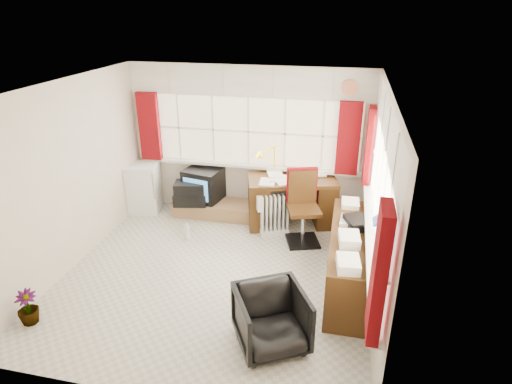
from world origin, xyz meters
TOP-DOWN VIEW (x-y plane):
  - ground at (0.00, 0.00)m, footprint 4.00×4.00m
  - room_walls at (0.00, 0.00)m, footprint 4.00×4.00m
  - window_back at (0.00, 1.94)m, footprint 3.70×0.12m
  - window_right at (1.94, 0.00)m, footprint 0.12×3.70m
  - curtains at (0.92, 0.93)m, footprint 3.83×3.83m
  - overhead_cabinets at (0.98, 0.98)m, footprint 3.98×3.98m
  - desk at (0.78, 1.69)m, footprint 1.53×1.04m
  - desk_lamp at (0.44, 1.93)m, footprint 0.20×0.18m
  - task_chair at (1.00, 1.24)m, footprint 0.60×0.62m
  - office_chair at (0.96, -1.08)m, footprint 0.96×0.97m
  - radiator at (0.57, 1.28)m, footprint 0.48×0.33m
  - credenza at (1.73, 0.20)m, footprint 0.50×2.00m
  - file_tray at (1.79, 0.39)m, footprint 0.38×0.42m
  - tv_bench at (-0.55, 1.72)m, footprint 1.40×0.50m
  - crt_tv at (-0.76, 1.83)m, footprint 0.70×0.66m
  - hifi_stack at (-0.91, 1.57)m, footprint 0.60×0.44m
  - mini_fridge at (-1.80, 1.65)m, footprint 0.60×0.60m
  - spray_bottle_a at (-0.72, 0.86)m, footprint 0.11×0.11m
  - spray_bottle_b at (0.39, 1.30)m, footprint 0.13×0.13m
  - flower_vase at (-1.80, -1.34)m, footprint 0.31×0.31m

SIDE VIEW (x-z plane):
  - ground at x=0.00m, z-range 0.00..0.00m
  - spray_bottle_b at x=0.39m, z-range 0.00..0.20m
  - tv_bench at x=-0.55m, z-range 0.00..0.25m
  - spray_bottle_a at x=-0.72m, z-range 0.00..0.27m
  - flower_vase at x=-1.80m, z-range 0.00..0.42m
  - radiator at x=0.57m, z-range -0.06..0.60m
  - office_chair at x=0.96m, z-range 0.00..0.66m
  - credenza at x=1.73m, z-range -0.03..0.82m
  - mini_fridge at x=-1.80m, z-range 0.00..0.85m
  - hifi_stack at x=-0.91m, z-range 0.24..0.63m
  - desk at x=0.78m, z-range 0.03..0.87m
  - crt_tv at x=-0.76m, z-range 0.25..0.79m
  - task_chair at x=1.00m, z-range 0.03..1.17m
  - file_tray at x=1.79m, z-range 0.75..0.87m
  - window_back at x=0.00m, z-range -0.85..2.75m
  - window_right at x=1.94m, z-range -0.85..2.75m
  - desk_lamp at x=0.44m, z-range 0.90..1.37m
  - curtains at x=0.92m, z-range 0.88..2.03m
  - room_walls at x=0.00m, z-range -0.50..3.50m
  - overhead_cabinets at x=0.98m, z-range 2.01..2.49m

